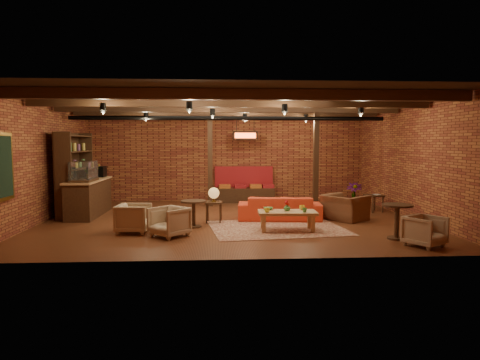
{
  "coord_description": "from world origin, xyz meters",
  "views": [
    {
      "loc": [
        -0.44,
        -11.56,
        2.11
      ],
      "look_at": [
        0.25,
        0.2,
        1.08
      ],
      "focal_mm": 32.0,
      "sensor_mm": 36.0,
      "label": 1
    }
  ],
  "objects": [
    {
      "name": "armchair_a",
      "position": [
        -2.35,
        -1.54,
        0.37
      ],
      "size": [
        0.73,
        0.78,
        0.75
      ],
      "primitive_type": "imported",
      "rotation": [
        0.0,
        0.0,
        1.49
      ],
      "color": "beige",
      "rests_on": "floor"
    },
    {
      "name": "service_sign",
      "position": [
        0.6,
        3.1,
        2.35
      ],
      "size": [
        0.86,
        0.06,
        0.3
      ],
      "primitive_type": "cube",
      "color": "#FE5019",
      "rests_on": "ceiling"
    },
    {
      "name": "sofa",
      "position": [
        1.32,
        -0.07,
        0.33
      ],
      "size": [
        2.32,
        1.09,
        0.66
      ],
      "primitive_type": "imported",
      "rotation": [
        0.0,
        0.0,
        3.05
      ],
      "color": "red",
      "rests_on": "floor"
    },
    {
      "name": "rug",
      "position": [
        1.08,
        -1.21,
        0.01
      ],
      "size": [
        3.49,
        2.84,
        0.01
      ],
      "primitive_type": "cube",
      "rotation": [
        0.0,
        0.0,
        0.13
      ],
      "color": "maroon",
      "rests_on": "floor"
    },
    {
      "name": "round_table_left",
      "position": [
        -0.98,
        -0.96,
        0.45
      ],
      "size": [
        0.64,
        0.64,
        0.67
      ],
      "color": "black",
      "rests_on": "floor"
    },
    {
      "name": "plant_counter",
      "position": [
        -4.0,
        1.2,
        1.22
      ],
      "size": [
        0.35,
        0.39,
        0.3
      ],
      "primitive_type": "imported",
      "color": "#337F33",
      "rests_on": "service_counter"
    },
    {
      "name": "armchair_right",
      "position": [
        3.08,
        -0.23,
        0.46
      ],
      "size": [
        1.19,
        1.27,
        0.93
      ],
      "primitive_type": "imported",
      "rotation": [
        0.0,
        0.0,
        2.22
      ],
      "color": "brown",
      "rests_on": "floor"
    },
    {
      "name": "side_table_lamp",
      "position": [
        -0.48,
        -0.3,
        0.7
      ],
      "size": [
        0.47,
        0.47,
        0.92
      ],
      "rotation": [
        0.0,
        0.0,
        -0.08
      ],
      "color": "black",
      "rests_on": "floor"
    },
    {
      "name": "plant_tall",
      "position": [
        3.88,
        1.42,
        1.3
      ],
      "size": [
        1.82,
        1.82,
        2.6
      ],
      "primitive_type": "imported",
      "rotation": [
        0.0,
        0.0,
        -0.3
      ],
      "color": "#4C7F4C",
      "rests_on": "floor"
    },
    {
      "name": "ceiling_beams",
      "position": [
        0.0,
        0.0,
        3.08
      ],
      "size": [
        9.8,
        6.4,
        0.22
      ],
      "primitive_type": null,
      "color": "black",
      "rests_on": "ceiling"
    },
    {
      "name": "ceiling",
      "position": [
        0.0,
        0.0,
        3.2
      ],
      "size": [
        10.0,
        8.0,
        0.02
      ],
      "primitive_type": "cube",
      "color": "black",
      "rests_on": "wall_back"
    },
    {
      "name": "post_right",
      "position": [
        2.8,
        2.0,
        1.6
      ],
      "size": [
        0.16,
        0.16,
        3.2
      ],
      "primitive_type": "cube",
      "color": "black",
      "rests_on": "ground"
    },
    {
      "name": "coffee_table",
      "position": [
        1.26,
        -1.54,
        0.42
      ],
      "size": [
        1.41,
        0.75,
        0.73
      ],
      "rotation": [
        0.0,
        0.0,
        -0.05
      ],
      "color": "#A6824D",
      "rests_on": "floor"
    },
    {
      "name": "side_table_book",
      "position": [
        4.4,
        1.11,
        0.48
      ],
      "size": [
        0.59,
        0.59,
        0.54
      ],
      "rotation": [
        0.0,
        0.0,
        0.32
      ],
      "color": "black",
      "rests_on": "floor"
    },
    {
      "name": "ceiling_spotlights",
      "position": [
        0.0,
        0.0,
        2.86
      ],
      "size": [
        6.4,
        4.4,
        0.28
      ],
      "primitive_type": null,
      "color": "black",
      "rests_on": "ceiling"
    },
    {
      "name": "post_left",
      "position": [
        -0.6,
        2.6,
        1.6
      ],
      "size": [
        0.16,
        0.16,
        3.2
      ],
      "primitive_type": "cube",
      "color": "black",
      "rests_on": "ground"
    },
    {
      "name": "service_counter",
      "position": [
        -4.1,
        1.0,
        0.8
      ],
      "size": [
        0.8,
        2.5,
        1.6
      ],
      "primitive_type": null,
      "color": "black",
      "rests_on": "ground"
    },
    {
      "name": "floor",
      "position": [
        0.0,
        0.0,
        0.0
      ],
      "size": [
        10.0,
        10.0,
        0.0
      ],
      "primitive_type": "plane",
      "color": "#421C10",
      "rests_on": "ground"
    },
    {
      "name": "wall_back",
      "position": [
        0.0,
        4.0,
        1.6
      ],
      "size": [
        10.0,
        0.02,
        3.2
      ],
      "primitive_type": "cube",
      "color": "maroon",
      "rests_on": "ground"
    },
    {
      "name": "armchair_b",
      "position": [
        -1.48,
        -2.01,
        0.37
      ],
      "size": [
        0.98,
        0.98,
        0.74
      ],
      "primitive_type": "imported",
      "rotation": [
        0.0,
        0.0,
        -0.75
      ],
      "color": "beige",
      "rests_on": "floor"
    },
    {
      "name": "wall_front",
      "position": [
        0.0,
        -4.0,
        1.6
      ],
      "size": [
        10.0,
        0.02,
        3.2
      ],
      "primitive_type": "cube",
      "color": "maroon",
      "rests_on": "ground"
    },
    {
      "name": "banquette",
      "position": [
        0.6,
        3.55,
        0.5
      ],
      "size": [
        2.1,
        0.7,
        1.0
      ],
      "primitive_type": null,
      "color": "maroon",
      "rests_on": "ground"
    },
    {
      "name": "wall_right",
      "position": [
        5.0,
        0.0,
        1.6
      ],
      "size": [
        0.02,
        8.0,
        3.2
      ],
      "primitive_type": "cube",
      "color": "maroon",
      "rests_on": "ground"
    },
    {
      "name": "shelving_hutch",
      "position": [
        -4.5,
        1.1,
        1.2
      ],
      "size": [
        0.52,
        2.0,
        2.4
      ],
      "primitive_type": null,
      "color": "black",
      "rests_on": "ground"
    },
    {
      "name": "wall_left",
      "position": [
        -5.0,
        0.0,
        1.6
      ],
      "size": [
        0.02,
        8.0,
        3.2
      ],
      "primitive_type": "cube",
      "color": "maroon",
      "rests_on": "ground"
    },
    {
      "name": "armchair_far",
      "position": [
        3.82,
        -3.23,
        0.35
      ],
      "size": [
        0.9,
        0.89,
        0.69
      ],
      "primitive_type": "imported",
      "rotation": [
        0.0,
        0.0,
        0.56
      ],
      "color": "beige",
      "rests_on": "floor"
    },
    {
      "name": "round_table_right",
      "position": [
        3.52,
        -2.57,
        0.51
      ],
      "size": [
        0.66,
        0.66,
        0.77
      ],
      "color": "black",
      "rests_on": "floor"
    },
    {
      "name": "chalkboard_menu",
      "position": [
        -4.93,
        -2.3,
        1.6
      ],
      "size": [
        0.08,
        0.96,
        1.46
      ],
      "primitive_type": "cube",
      "color": "black",
      "rests_on": "wall_left"
    },
    {
      "name": "ceiling_pipe",
      "position": [
        0.0,
        1.6,
        2.85
      ],
      "size": [
        9.6,
        0.12,
        0.12
      ],
      "primitive_type": "cylinder",
      "rotation": [
        0.0,
        1.57,
        0.0
      ],
      "color": "black",
      "rests_on": "ceiling"
    }
  ]
}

